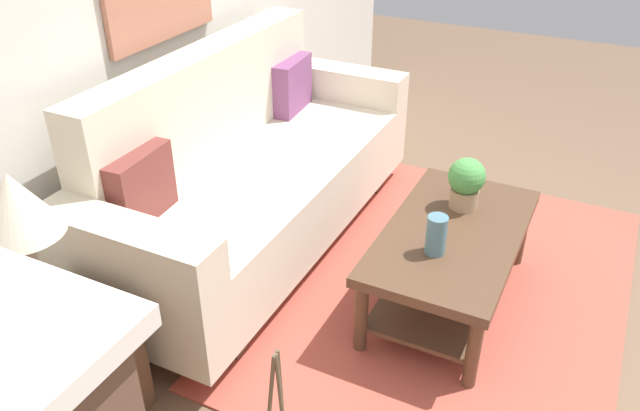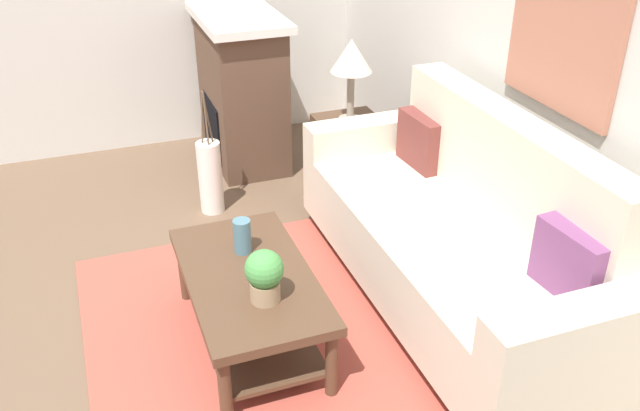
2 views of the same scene
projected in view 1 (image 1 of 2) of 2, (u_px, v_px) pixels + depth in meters
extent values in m
plane|color=brown|center=(546.00, 317.00, 3.09)|extent=(9.71, 9.71, 0.00)
cube|color=#B24C3D|center=(446.00, 287.00, 3.28)|extent=(2.38, 1.70, 0.01)
cube|color=beige|center=(262.00, 194.00, 3.47)|extent=(1.85, 0.84, 0.40)
cube|color=beige|center=(205.00, 102.00, 3.34)|extent=(1.85, 0.20, 0.56)
cube|color=beige|center=(134.00, 285.00, 2.63)|extent=(0.20, 0.84, 0.60)
cube|color=beige|center=(341.00, 112.00, 4.20)|extent=(0.20, 0.84, 0.60)
cube|color=#513826|center=(174.00, 322.00, 2.97)|extent=(0.08, 0.74, 0.12)
cube|color=#513826|center=(328.00, 172.00, 4.23)|extent=(0.08, 0.74, 0.12)
cube|color=brown|center=(140.00, 186.00, 2.82)|extent=(0.37, 0.14, 0.32)
cube|color=#7A4270|center=(292.00, 85.00, 3.89)|extent=(0.37, 0.15, 0.32)
cube|color=#513826|center=(453.00, 235.00, 2.98)|extent=(1.10, 0.60, 0.05)
cube|color=#513826|center=(447.00, 283.00, 3.12)|extent=(0.98, 0.50, 0.02)
cylinder|color=#513826|center=(473.00, 353.00, 2.62)|extent=(0.06, 0.06, 0.38)
cylinder|color=#513826|center=(521.00, 234.00, 3.37)|extent=(0.06, 0.06, 0.38)
cylinder|color=#513826|center=(361.00, 317.00, 2.81)|extent=(0.06, 0.06, 0.38)
cylinder|color=#513826|center=(430.00, 212.00, 3.56)|extent=(0.06, 0.06, 0.38)
cylinder|color=slate|center=(436.00, 235.00, 2.77)|extent=(0.09, 0.09, 0.18)
cylinder|color=tan|center=(464.00, 198.00, 3.12)|extent=(0.14, 0.14, 0.10)
sphere|color=#4A9547|center=(467.00, 176.00, 3.06)|extent=(0.18, 0.18, 0.18)
cube|color=#513826|center=(63.00, 371.00, 2.41)|extent=(0.44, 0.44, 0.56)
cylinder|color=gray|center=(46.00, 312.00, 2.26)|extent=(0.16, 0.16, 0.02)
cylinder|color=gray|center=(35.00, 275.00, 2.17)|extent=(0.05, 0.05, 0.35)
cone|color=beige|center=(15.00, 204.00, 2.03)|extent=(0.28, 0.28, 0.22)
cylinder|color=brown|center=(281.00, 395.00, 1.78)|extent=(0.04, 0.02, 0.36)
cylinder|color=brown|center=(270.00, 400.00, 1.76)|extent=(0.02, 0.05, 0.36)
cylinder|color=brown|center=(281.00, 404.00, 1.75)|extent=(0.02, 0.04, 0.36)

